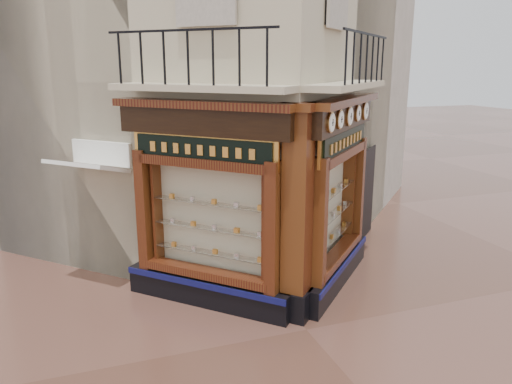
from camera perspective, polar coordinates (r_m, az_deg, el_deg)
name	(u,v)px	position (r m, az deg, el deg)	size (l,w,h in m)	color
ground	(306,330)	(9.29, 5.79, -15.39)	(80.00, 80.00, 0.00)	#533226
main_building	(212,9)	(13.94, -5.10, 20.09)	(8.00, 8.00, 12.00)	#BDB394
neighbour_left	(109,33)	(15.94, -16.48, 17.06)	(8.00, 8.00, 11.00)	beige
neighbour_right	(266,36)	(17.01, 1.20, 17.41)	(8.00, 8.00, 11.00)	beige
shopfront_left	(206,208)	(9.44, -5.77, -1.81)	(2.86, 2.86, 3.98)	black
shopfront_right	(338,195)	(10.44, 9.37, -0.36)	(2.86, 2.86, 3.98)	black
corner_pilaster	(297,218)	(8.92, 4.73, -2.96)	(0.85, 0.85, 3.98)	black
balcony	(278,86)	(9.43, 2.51, 12.04)	(5.94, 2.97, 1.03)	#BDB394
clock_a	(331,122)	(8.84, 8.56, 7.87)	(0.30, 0.30, 0.37)	#AA7438
clock_b	(340,119)	(9.37, 9.57, 8.19)	(0.29, 0.29, 0.36)	#AA7438
clock_c	(349,116)	(10.00, 10.63, 8.52)	(0.31, 0.31, 0.39)	#AA7438
clock_d	(358,113)	(10.63, 11.55, 8.81)	(0.28, 0.28, 0.35)	#AA7438
clock_e	(365,111)	(11.27, 12.38, 9.07)	(0.32, 0.32, 0.40)	#AA7438
awning	(97,284)	(11.46, -17.74, -10.01)	(1.53, 0.92, 0.08)	white
signboard_left	(202,150)	(9.13, -6.19, 4.85)	(2.18, 2.18, 0.58)	gold
signboard_right	(344,141)	(10.20, 10.05, 5.71)	(2.23, 2.23, 0.60)	gold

